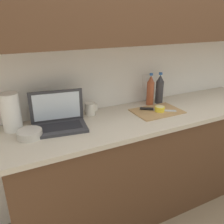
{
  "coord_description": "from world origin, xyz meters",
  "views": [
    {
      "loc": [
        -1.07,
        -1.43,
        1.6
      ],
      "look_at": [
        -0.36,
        -0.01,
        0.97
      ],
      "focal_mm": 38.0,
      "sensor_mm": 36.0,
      "label": 1
    }
  ],
  "objects": [
    {
      "name": "ground_plane",
      "position": [
        0.0,
        0.0,
        0.0
      ],
      "size": [
        12.0,
        12.0,
        0.0
      ],
      "primitive_type": "plane",
      "color": "#847056",
      "rests_on": "ground"
    },
    {
      "name": "lemon_half_cut",
      "position": [
        0.08,
        -0.01,
        0.92
      ],
      "size": [
        0.08,
        0.08,
        0.04
      ],
      "color": "yellow",
      "rests_on": "cutting_board"
    },
    {
      "name": "knife",
      "position": [
        0.03,
        0.04,
        0.91
      ],
      "size": [
        0.26,
        0.19,
        0.02
      ],
      "rotation": [
        0.0,
        0.0,
        -0.58
      ],
      "color": "silver",
      "rests_on": "cutting_board"
    },
    {
      "name": "counter_unit",
      "position": [
        0.02,
        0.0,
        0.46
      ],
      "size": [
        2.31,
        0.58,
        0.89
      ],
      "color": "brown",
      "rests_on": "ground_plane"
    },
    {
      "name": "measuring_cup",
      "position": [
        -0.44,
        0.19,
        0.94
      ],
      "size": [
        0.1,
        0.08,
        0.1
      ],
      "color": "silver",
      "rests_on": "counter_unit"
    },
    {
      "name": "wall_back",
      "position": [
        -0.0,
        0.22,
        1.56
      ],
      "size": [
        5.2,
        0.38,
        2.6
      ],
      "color": "white",
      "rests_on": "ground_plane"
    },
    {
      "name": "bottle_oil_tall",
      "position": [
        0.11,
        0.18,
        1.02
      ],
      "size": [
        0.06,
        0.06,
        0.28
      ],
      "color": "#A34C2D",
      "rests_on": "counter_unit"
    },
    {
      "name": "paper_towel_roll",
      "position": [
        -1.01,
        0.18,
        1.02
      ],
      "size": [
        0.12,
        0.12,
        0.26
      ],
      "color": "white",
      "rests_on": "counter_unit"
    },
    {
      "name": "laptop",
      "position": [
        -0.72,
        0.09,
        0.95
      ],
      "size": [
        0.4,
        0.28,
        0.25
      ],
      "rotation": [
        0.0,
        0.0,
        -0.15
      ],
      "color": "#333338",
      "rests_on": "counter_unit"
    },
    {
      "name": "bottle_green_soda",
      "position": [
        0.21,
        0.18,
        1.01
      ],
      "size": [
        0.07,
        0.07,
        0.27
      ],
      "color": "#333338",
      "rests_on": "counter_unit"
    },
    {
      "name": "cutting_board",
      "position": [
        0.07,
        0.01,
        0.89
      ],
      "size": [
        0.39,
        0.27,
        0.01
      ],
      "primitive_type": "cube",
      "color": "tan",
      "rests_on": "counter_unit"
    },
    {
      "name": "bowl_white",
      "position": [
        -0.93,
        0.01,
        0.91
      ],
      "size": [
        0.16,
        0.16,
        0.05
      ],
      "color": "beige",
      "rests_on": "counter_unit"
    }
  ]
}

